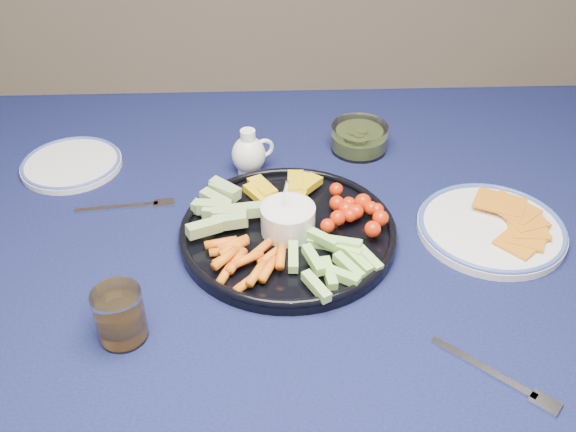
{
  "coord_description": "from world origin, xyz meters",
  "views": [
    {
      "loc": [
        -0.11,
        -0.86,
        1.44
      ],
      "look_at": [
        -0.07,
        -0.02,
        0.79
      ],
      "focal_mm": 40.0,
      "sensor_mm": 36.0,
      "label": 1
    }
  ],
  "objects_px": {
    "crudite_platter": "(286,228)",
    "pickle_bowl": "(359,139)",
    "dining_table": "(327,267)",
    "cheese_plate": "(492,226)",
    "creamer_pitcher": "(249,154)",
    "juice_tumbler": "(120,318)",
    "side_plate_extra": "(72,164)"
  },
  "relations": [
    {
      "from": "juice_tumbler",
      "to": "creamer_pitcher",
      "type": "bearing_deg",
      "value": 67.24
    },
    {
      "from": "crudite_platter",
      "to": "side_plate_extra",
      "type": "bearing_deg",
      "value": 150.17
    },
    {
      "from": "creamer_pitcher",
      "to": "cheese_plate",
      "type": "xyz_separation_m",
      "value": [
        0.41,
        -0.21,
        -0.03
      ]
    },
    {
      "from": "creamer_pitcher",
      "to": "cheese_plate",
      "type": "height_order",
      "value": "creamer_pitcher"
    },
    {
      "from": "crudite_platter",
      "to": "pickle_bowl",
      "type": "relative_size",
      "value": 3.19
    },
    {
      "from": "cheese_plate",
      "to": "dining_table",
      "type": "bearing_deg",
      "value": 175.75
    },
    {
      "from": "creamer_pitcher",
      "to": "juice_tumbler",
      "type": "distance_m",
      "value": 0.45
    },
    {
      "from": "pickle_bowl",
      "to": "juice_tumbler",
      "type": "height_order",
      "value": "juice_tumbler"
    },
    {
      "from": "crudite_platter",
      "to": "creamer_pitcher",
      "type": "relative_size",
      "value": 4.02
    },
    {
      "from": "crudite_platter",
      "to": "cheese_plate",
      "type": "xyz_separation_m",
      "value": [
        0.35,
        0.0,
        -0.01
      ]
    },
    {
      "from": "cheese_plate",
      "to": "juice_tumbler",
      "type": "relative_size",
      "value": 3.04
    },
    {
      "from": "juice_tumbler",
      "to": "side_plate_extra",
      "type": "relative_size",
      "value": 0.43
    },
    {
      "from": "crudite_platter",
      "to": "pickle_bowl",
      "type": "bearing_deg",
      "value": 60.76
    },
    {
      "from": "side_plate_extra",
      "to": "juice_tumbler",
      "type": "bearing_deg",
      "value": -68.69
    },
    {
      "from": "juice_tumbler",
      "to": "pickle_bowl",
      "type": "bearing_deg",
      "value": 51.08
    },
    {
      "from": "creamer_pitcher",
      "to": "dining_table",
      "type": "bearing_deg",
      "value": -53.44
    },
    {
      "from": "cheese_plate",
      "to": "side_plate_extra",
      "type": "height_order",
      "value": "cheese_plate"
    },
    {
      "from": "pickle_bowl",
      "to": "dining_table",
      "type": "bearing_deg",
      "value": -107.87
    },
    {
      "from": "dining_table",
      "to": "cheese_plate",
      "type": "relative_size",
      "value": 6.65
    },
    {
      "from": "cheese_plate",
      "to": "side_plate_extra",
      "type": "bearing_deg",
      "value": 162.92
    },
    {
      "from": "crudite_platter",
      "to": "creamer_pitcher",
      "type": "distance_m",
      "value": 0.22
    },
    {
      "from": "cheese_plate",
      "to": "creamer_pitcher",
      "type": "bearing_deg",
      "value": 153.44
    },
    {
      "from": "creamer_pitcher",
      "to": "cheese_plate",
      "type": "relative_size",
      "value": 0.36
    },
    {
      "from": "juice_tumbler",
      "to": "side_plate_extra",
      "type": "bearing_deg",
      "value": 111.31
    },
    {
      "from": "creamer_pitcher",
      "to": "juice_tumbler",
      "type": "bearing_deg",
      "value": -112.76
    },
    {
      "from": "creamer_pitcher",
      "to": "pickle_bowl",
      "type": "xyz_separation_m",
      "value": [
        0.22,
        0.07,
        -0.02
      ]
    },
    {
      "from": "side_plate_extra",
      "to": "creamer_pitcher",
      "type": "bearing_deg",
      "value": -4.54
    },
    {
      "from": "juice_tumbler",
      "to": "side_plate_extra",
      "type": "xyz_separation_m",
      "value": [
        -0.17,
        0.45,
        -0.03
      ]
    },
    {
      "from": "crudite_platter",
      "to": "side_plate_extra",
      "type": "relative_size",
      "value": 1.89
    },
    {
      "from": "creamer_pitcher",
      "to": "side_plate_extra",
      "type": "bearing_deg",
      "value": 175.46
    },
    {
      "from": "dining_table",
      "to": "creamer_pitcher",
      "type": "height_order",
      "value": "creamer_pitcher"
    },
    {
      "from": "pickle_bowl",
      "to": "cheese_plate",
      "type": "bearing_deg",
      "value": -55.67
    }
  ]
}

